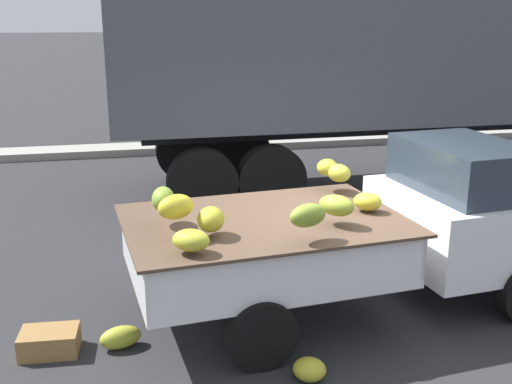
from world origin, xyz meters
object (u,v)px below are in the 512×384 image
at_px(produce_crate, 50,342).
at_px(pickup_truck, 430,220).
at_px(semi_trailer, 449,42).
at_px(fallen_banana_bunch_near_tailgate, 121,337).
at_px(fallen_banana_bunch_by_wheel, 309,369).

bearing_deg(produce_crate, pickup_truck, 5.66).
bearing_deg(pickup_truck, produce_crate, -179.90).
bearing_deg(semi_trailer, produce_crate, -143.63).
bearing_deg(fallen_banana_bunch_near_tailgate, fallen_banana_bunch_by_wheel, -29.16).
bearing_deg(produce_crate, fallen_banana_bunch_by_wheel, -22.81).
distance_m(fallen_banana_bunch_near_tailgate, produce_crate, 0.64).
height_order(semi_trailer, fallen_banana_bunch_by_wheel, semi_trailer).
bearing_deg(pickup_truck, fallen_banana_bunch_by_wheel, -148.41).
height_order(pickup_truck, produce_crate, pickup_truck).
bearing_deg(fallen_banana_bunch_by_wheel, semi_trailer, 53.39).
xyz_separation_m(pickup_truck, produce_crate, (-3.95, -0.39, -0.77)).
bearing_deg(produce_crate, fallen_banana_bunch_near_tailgate, -4.70).
relative_size(pickup_truck, produce_crate, 9.44).
height_order(semi_trailer, produce_crate, semi_trailer).
relative_size(semi_trailer, fallen_banana_bunch_by_wheel, 41.90).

